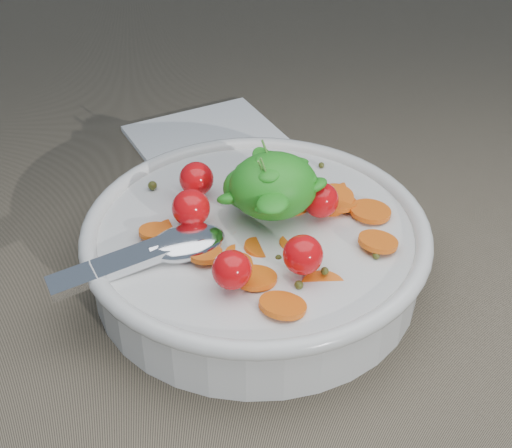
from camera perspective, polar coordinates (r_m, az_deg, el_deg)
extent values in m
plane|color=#796D56|center=(0.65, -0.13, -2.85)|extent=(6.00, 6.00, 0.00)
cylinder|color=silver|center=(0.61, 0.00, -2.36)|extent=(0.28, 0.28, 0.05)
torus|color=silver|center=(0.60, 0.00, -0.35)|extent=(0.29, 0.29, 0.01)
cylinder|color=silver|center=(0.63, 0.00, -4.03)|extent=(0.14, 0.14, 0.01)
cylinder|color=brown|center=(0.61, 0.00, -2.36)|extent=(0.25, 0.25, 0.04)
cylinder|color=orange|center=(0.63, 2.86, 1.26)|extent=(0.04, 0.04, 0.02)
cylinder|color=orange|center=(0.60, -6.29, -0.60)|extent=(0.04, 0.04, 0.02)
cylinder|color=orange|center=(0.62, 5.87, 1.45)|extent=(0.04, 0.04, 0.01)
cylinder|color=orange|center=(0.58, 0.37, -2.01)|extent=(0.03, 0.03, 0.01)
cylinder|color=orange|center=(0.58, 9.74, -1.39)|extent=(0.05, 0.05, 0.01)
cylinder|color=orange|center=(0.56, -1.90, -3.51)|extent=(0.05, 0.05, 0.01)
cylinder|color=orange|center=(0.68, 0.29, 4.74)|extent=(0.05, 0.05, 0.01)
cylinder|color=orange|center=(0.56, -4.09, -2.40)|extent=(0.04, 0.04, 0.01)
cylinder|color=orange|center=(0.64, 6.04, 2.51)|extent=(0.03, 0.03, 0.01)
cylinder|color=orange|center=(0.62, 6.48, 1.74)|extent=(0.04, 0.04, 0.01)
cylinder|color=orange|center=(0.58, -7.30, -2.14)|extent=(0.04, 0.04, 0.01)
cylinder|color=orange|center=(0.54, 5.42, -5.25)|extent=(0.05, 0.05, 0.01)
cylinder|color=orange|center=(0.65, 7.70, 2.47)|extent=(0.04, 0.04, 0.02)
cylinder|color=orange|center=(0.60, -2.97, -0.58)|extent=(0.04, 0.04, 0.01)
cylinder|color=orange|center=(0.57, -1.22, -2.63)|extent=(0.04, 0.04, 0.01)
cylinder|color=orange|center=(0.59, -8.01, -0.61)|extent=(0.03, 0.03, 0.01)
cylinder|color=orange|center=(0.55, -0.07, -4.33)|extent=(0.05, 0.05, 0.01)
cylinder|color=orange|center=(0.62, 6.27, 1.99)|extent=(0.04, 0.04, 0.01)
cylinder|color=orange|center=(0.52, 2.15, -6.52)|extent=(0.04, 0.04, 0.02)
cylinder|color=orange|center=(0.58, 3.19, -1.71)|extent=(0.04, 0.04, 0.01)
cylinder|color=orange|center=(0.62, 9.14, 1.01)|extent=(0.05, 0.05, 0.01)
sphere|color=#3D4115|center=(0.55, 5.52, -3.76)|extent=(0.01, 0.01, 0.01)
sphere|color=#3D4115|center=(0.62, 5.58, 1.21)|extent=(0.01, 0.01, 0.01)
sphere|color=#3D4115|center=(0.62, 2.99, 1.07)|extent=(0.01, 0.01, 0.01)
sphere|color=#3D4115|center=(0.68, 5.25, 4.71)|extent=(0.01, 0.01, 0.01)
sphere|color=#3D4115|center=(0.63, 7.85, 1.43)|extent=(0.01, 0.01, 0.01)
sphere|color=#3D4115|center=(0.65, -8.28, 3.07)|extent=(0.01, 0.01, 0.01)
sphere|color=#3D4115|center=(0.57, 9.59, -2.52)|extent=(0.01, 0.01, 0.01)
sphere|color=#3D4115|center=(0.54, 3.44, -4.88)|extent=(0.01, 0.01, 0.01)
sphere|color=#3D4115|center=(0.65, -4.67, 3.61)|extent=(0.01, 0.01, 0.01)
sphere|color=#3D4115|center=(0.57, 1.81, -2.74)|extent=(0.01, 0.01, 0.01)
sphere|color=#3D4115|center=(0.63, 0.04, 2.19)|extent=(0.01, 0.01, 0.01)
sphere|color=#3D4115|center=(0.59, -4.96, -1.28)|extent=(0.01, 0.01, 0.01)
sphere|color=red|center=(0.60, 5.21, 1.93)|extent=(0.03, 0.03, 0.03)
sphere|color=red|center=(0.63, 1.36, 4.26)|extent=(0.03, 0.03, 0.03)
sphere|color=red|center=(0.63, -4.78, 3.62)|extent=(0.03, 0.03, 0.03)
sphere|color=red|center=(0.59, -5.23, 1.29)|extent=(0.03, 0.03, 0.03)
sphere|color=red|center=(0.52, -1.95, -3.68)|extent=(0.03, 0.03, 0.03)
sphere|color=red|center=(0.54, 3.78, -2.47)|extent=(0.03, 0.03, 0.03)
ellipsoid|color=#278C1F|center=(0.59, 1.40, 3.07)|extent=(0.07, 0.06, 0.05)
ellipsoid|color=#278C1F|center=(0.60, -0.63, 2.91)|extent=(0.04, 0.04, 0.03)
ellipsoid|color=#278C1F|center=(0.60, 0.63, 5.26)|extent=(0.03, 0.03, 0.02)
ellipsoid|color=#278C1F|center=(0.60, 1.16, 5.21)|extent=(0.03, 0.03, 0.03)
ellipsoid|color=#278C1F|center=(0.57, 0.86, 3.23)|extent=(0.02, 0.02, 0.01)
ellipsoid|color=#278C1F|center=(0.58, 2.09, 4.42)|extent=(0.03, 0.03, 0.02)
ellipsoid|color=#278C1F|center=(0.59, 3.77, 3.22)|extent=(0.03, 0.03, 0.03)
ellipsoid|color=#278C1F|center=(0.58, -2.10, 2.06)|extent=(0.03, 0.03, 0.02)
ellipsoid|color=#278C1F|center=(0.56, 1.29, 1.40)|extent=(0.04, 0.04, 0.02)
ellipsoid|color=#278C1F|center=(0.59, 4.64, 3.10)|extent=(0.03, 0.03, 0.02)
ellipsoid|color=#278C1F|center=(0.58, -0.01, 4.22)|extent=(0.03, 0.03, 0.02)
ellipsoid|color=#278C1F|center=(0.58, 0.07, 3.27)|extent=(0.03, 0.03, 0.02)
ellipsoid|color=#278C1F|center=(0.56, 1.05, 4.01)|extent=(0.03, 0.03, 0.01)
ellipsoid|color=#278C1F|center=(0.60, -0.87, 3.88)|extent=(0.03, 0.03, 0.03)
ellipsoid|color=#278C1F|center=(0.58, 1.00, 2.88)|extent=(0.03, 0.03, 0.02)
ellipsoid|color=#278C1F|center=(0.55, 1.33, 1.64)|extent=(0.03, 0.03, 0.01)
ellipsoid|color=#278C1F|center=(0.58, 0.92, 4.75)|extent=(0.03, 0.03, 0.02)
ellipsoid|color=#278C1F|center=(0.57, 2.12, 3.98)|extent=(0.03, 0.03, 0.02)
ellipsoid|color=#278C1F|center=(0.60, 3.32, 5.04)|extent=(0.03, 0.03, 0.02)
ellipsoid|color=#278C1F|center=(0.58, 3.51, 3.75)|extent=(0.04, 0.04, 0.01)
ellipsoid|color=#278C1F|center=(0.62, 1.07, 5.00)|extent=(0.03, 0.03, 0.02)
ellipsoid|color=#278C1F|center=(0.58, 1.04, 3.16)|extent=(0.03, 0.02, 0.02)
cylinder|color=#4C8C33|center=(0.57, 0.82, 3.69)|extent=(0.02, 0.02, 0.04)
cylinder|color=#4C8C33|center=(0.59, 1.29, 4.67)|extent=(0.02, 0.01, 0.05)
cylinder|color=#4C8C33|center=(0.57, 1.14, 3.30)|extent=(0.02, 0.01, 0.05)
ellipsoid|color=silver|center=(0.57, -5.55, -1.49)|extent=(0.07, 0.06, 0.02)
cube|color=silver|center=(0.56, -10.34, -2.94)|extent=(0.12, 0.06, 0.02)
cylinder|color=silver|center=(0.57, -7.45, -1.96)|extent=(0.03, 0.02, 0.01)
cube|color=white|center=(0.83, -3.86, 6.80)|extent=(0.20, 0.19, 0.01)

